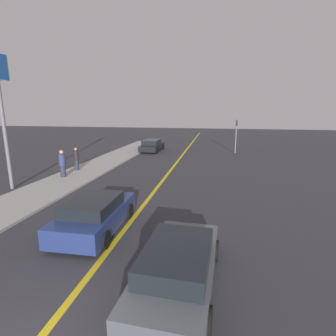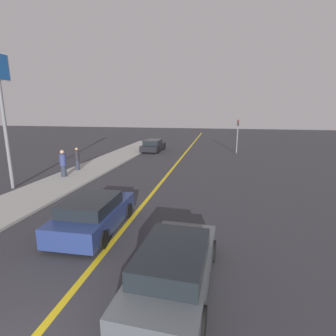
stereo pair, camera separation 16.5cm
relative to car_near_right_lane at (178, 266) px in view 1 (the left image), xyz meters
The scene contains 8 objects.
road_center_line 15.25m from the car_near_right_lane, 99.36° to the left, with size 0.20×60.00×0.01m.
sidewalk_left 15.71m from the car_near_right_lane, 122.62° to the left, with size 3.16×32.37×0.12m.
car_near_right_lane is the anchor object (origin of this frame).
car_ahead_center 4.44m from the car_near_right_lane, 143.17° to the left, with size 2.05×4.13×1.30m.
car_far_distant 22.51m from the car_near_right_lane, 105.71° to the left, with size 1.97×4.49×1.24m.
pedestrian_near_curb 12.99m from the car_near_right_lane, 134.13° to the left, with size 0.42×0.42×1.78m.
pedestrian_mid_group 14.50m from the car_near_right_lane, 129.11° to the left, with size 0.32×0.32×1.65m.
traffic_light 22.15m from the car_near_right_lane, 82.83° to the left, with size 0.18×0.40×3.41m.
Camera 1 is at (3.33, -2.93, 4.50)m, focal length 28.00 mm.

